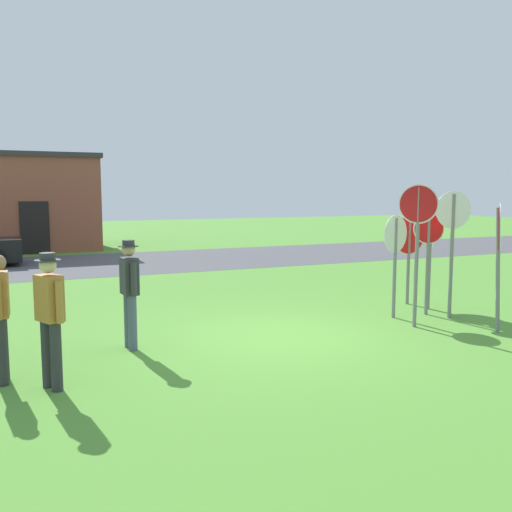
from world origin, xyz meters
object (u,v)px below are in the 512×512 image
object	(u,v)px
stop_sign_rear_left	(417,231)
stop_sign_leaning_left	(430,244)
stop_sign_tallest	(409,243)
stop_sign_rear_right	(452,232)
person_on_left	(130,288)
person_near_signs	(0,311)
stop_sign_far_back	(428,247)
stop_sign_leaning_right	(499,244)
stop_sign_low_front	(395,248)
person_in_blue	(50,313)

from	to	relation	value
stop_sign_rear_left	stop_sign_leaning_left	bearing A→B (deg)	41.28
stop_sign_tallest	stop_sign_rear_right	xyz separation A→B (m)	(-0.14, -1.45, 0.34)
person_on_left	person_near_signs	distance (m)	2.06
stop_sign_far_back	stop_sign_leaning_left	distance (m)	0.57
stop_sign_rear_right	person_near_signs	world-z (taller)	stop_sign_rear_right
stop_sign_tallest	stop_sign_leaning_right	size ratio (longest dim) A/B	0.87
person_near_signs	stop_sign_low_front	bearing A→B (deg)	8.31
stop_sign_tallest	stop_sign_low_front	world-z (taller)	stop_sign_low_front
person_in_blue	stop_sign_leaning_right	bearing A→B (deg)	-0.95
stop_sign_leaning_right	stop_sign_low_front	size ratio (longest dim) A/B	1.12
stop_sign_far_back	stop_sign_leaning_right	xyz separation A→B (m)	(0.15, -1.63, 0.21)
person_in_blue	person_near_signs	bearing A→B (deg)	138.64
stop_sign_far_back	stop_sign_tallest	size ratio (longest dim) A/B	1.03
stop_sign_far_back	stop_sign_tallest	world-z (taller)	stop_sign_far_back
stop_sign_rear_right	person_in_blue	size ratio (longest dim) A/B	1.44
stop_sign_rear_right	stop_sign_tallest	bearing A→B (deg)	84.47
stop_sign_far_back	stop_sign_low_front	distance (m)	0.79
stop_sign_tallest	stop_sign_rear_right	bearing A→B (deg)	-95.53
stop_sign_rear_left	stop_sign_low_front	world-z (taller)	stop_sign_rear_left
stop_sign_rear_left	person_in_blue	size ratio (longest dim) A/B	1.51
stop_sign_tallest	stop_sign_rear_right	world-z (taller)	stop_sign_rear_right
stop_sign_rear_left	stop_sign_tallest	bearing A→B (deg)	54.55
stop_sign_rear_left	person_near_signs	xyz separation A→B (m)	(-6.94, -0.27, -0.82)
stop_sign_far_back	stop_sign_leaning_left	xyz separation A→B (m)	(0.40, 0.41, 0.02)
stop_sign_leaning_left	person_in_blue	bearing A→B (deg)	-165.99
stop_sign_leaning_right	person_in_blue	bearing A→B (deg)	179.05
stop_sign_rear_left	person_near_signs	distance (m)	6.99
stop_sign_far_back	stop_sign_leaning_left	bearing A→B (deg)	45.53
person_in_blue	stop_sign_leaning_left	bearing A→B (deg)	14.01
stop_sign_leaning_left	stop_sign_low_front	distance (m)	1.25
stop_sign_leaning_left	stop_sign_low_front	world-z (taller)	stop_sign_low_front
stop_sign_rear_right	person_on_left	distance (m)	6.24
stop_sign_leaning_right	person_on_left	size ratio (longest dim) A/B	1.31
person_near_signs	stop_sign_tallest	bearing A→B (deg)	13.76
stop_sign_far_back	stop_sign_tallest	distance (m)	1.06
stop_sign_rear_left	person_on_left	size ratio (longest dim) A/B	1.51
stop_sign_far_back	person_near_signs	size ratio (longest dim) A/B	1.22
person_near_signs	stop_sign_rear_right	bearing A→B (deg)	3.94
stop_sign_rear_right	stop_sign_rear_left	distance (m)	1.13
stop_sign_low_front	person_on_left	size ratio (longest dim) A/B	1.17
stop_sign_tallest	stop_sign_low_front	xyz separation A→B (m)	(-1.13, -0.97, 0.03)
stop_sign_tallest	stop_sign_leaning_right	world-z (taller)	stop_sign_leaning_right
stop_sign_far_back	person_in_blue	bearing A→B (deg)	-168.29
stop_sign_tallest	person_near_signs	distance (m)	8.42
stop_sign_rear_left	stop_sign_far_back	bearing A→B (deg)	39.19
stop_sign_rear_right	person_on_left	size ratio (longest dim) A/B	1.44
person_near_signs	stop_sign_far_back	bearing A→B (deg)	7.27
stop_sign_leaning_right	stop_sign_rear_right	bearing A→B (deg)	87.77
stop_sign_tallest	stop_sign_rear_left	bearing A→B (deg)	-125.45
stop_sign_far_back	stop_sign_leaning_right	world-z (taller)	stop_sign_leaning_right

